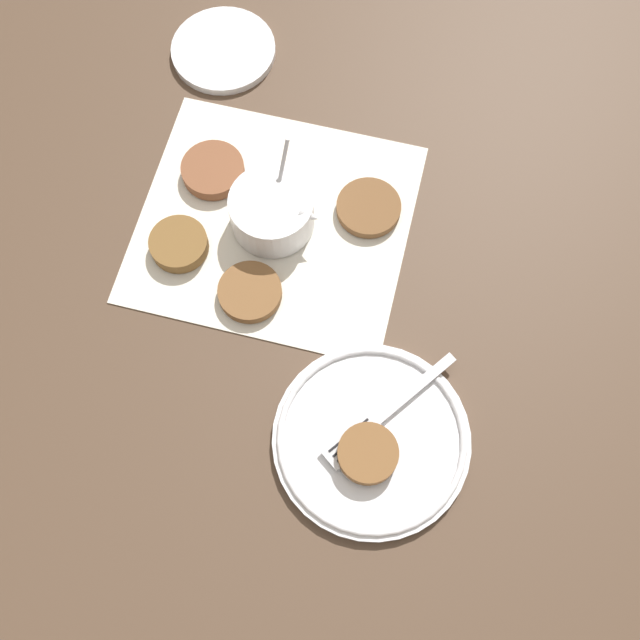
{
  "coord_description": "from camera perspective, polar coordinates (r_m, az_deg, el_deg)",
  "views": [
    {
      "loc": [
        0.23,
        -0.42,
        0.85
      ],
      "look_at": [
        0.13,
        -0.12,
        0.02
      ],
      "focal_mm": 42.0,
      "sensor_mm": 36.0,
      "label": 1
    }
  ],
  "objects": [
    {
      "name": "ground_plane",
      "position": [
        0.98,
        -4.56,
        8.21
      ],
      "size": [
        4.0,
        4.0,
        0.0
      ],
      "primitive_type": "plane",
      "color": "#4C3828"
    },
    {
      "name": "napkin",
      "position": [
        0.97,
        -3.51,
        7.44
      ],
      "size": [
        0.37,
        0.35,
        0.0
      ],
      "color": "silver",
      "rests_on": "ground_plane"
    },
    {
      "name": "sauce_bowl",
      "position": [
        0.94,
        -3.62,
        8.17
      ],
      "size": [
        0.11,
        0.12,
        0.1
      ],
      "color": "silver",
      "rests_on": "napkin"
    },
    {
      "name": "fritter_0",
      "position": [
        0.97,
        3.72,
        8.53
      ],
      "size": [
        0.08,
        0.08,
        0.01
      ],
      "color": "brown",
      "rests_on": "napkin"
    },
    {
      "name": "fritter_1",
      "position": [
        1.0,
        -8.16,
        11.23
      ],
      "size": [
        0.08,
        0.08,
        0.02
      ],
      "color": "brown",
      "rests_on": "napkin"
    },
    {
      "name": "fritter_2",
      "position": [
        0.92,
        -5.36,
        2.13
      ],
      "size": [
        0.08,
        0.08,
        0.01
      ],
      "color": "brown",
      "rests_on": "napkin"
    },
    {
      "name": "fritter_3",
      "position": [
        0.95,
        -10.7,
        5.7
      ],
      "size": [
        0.07,
        0.07,
        0.02
      ],
      "color": "brown",
      "rests_on": "napkin"
    },
    {
      "name": "serving_plate",
      "position": [
        0.86,
        3.94,
        -9.03
      ],
      "size": [
        0.23,
        0.23,
        0.02
      ],
      "color": "silver",
      "rests_on": "ground_plane"
    },
    {
      "name": "fritter_on_plate",
      "position": [
        0.84,
        3.67,
        -10.12
      ],
      "size": [
        0.07,
        0.07,
        0.02
      ],
      "color": "brown",
      "rests_on": "serving_plate"
    },
    {
      "name": "fork",
      "position": [
        0.86,
        4.43,
        -7.56
      ],
      "size": [
        0.11,
        0.17,
        0.0
      ],
      "color": "silver",
      "rests_on": "serving_plate"
    },
    {
      "name": "extra_saucer",
      "position": [
        1.12,
        -7.37,
        19.72
      ],
      "size": [
        0.15,
        0.15,
        0.01
      ],
      "color": "silver",
      "rests_on": "ground_plane"
    }
  ]
}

